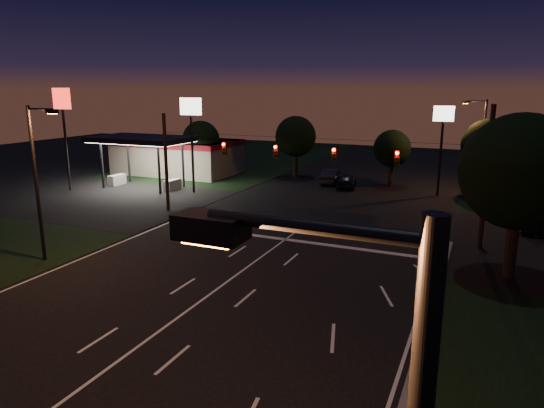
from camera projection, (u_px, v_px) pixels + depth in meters
The scene contains 20 objects.
ground at pixel (191, 308), 22.38m from camera, with size 140.00×140.00×0.00m, color black.
cross_street_left at pixel (103, 199), 44.48m from camera, with size 20.00×16.00×0.02m, color black.
center_line at pixel (97, 376), 17.03m from camera, with size 0.14×40.00×0.01m, color silver.
stop_bar at pixel (328, 245), 31.44m from camera, with size 12.00×0.50×0.01m, color silver.
utility_pole_right at pixel (479, 247), 31.02m from camera, with size 0.30×0.30×9.00m, color black.
utility_pole_left at pixel (168, 210), 40.45m from camera, with size 0.28×0.28×8.00m, color black.
signal_span at pixel (304, 152), 34.43m from camera, with size 24.00×0.40×1.56m.
gas_station at pixel (175, 154), 57.47m from camera, with size 14.20×16.10×5.25m.
pole_sign_left_near at pixel (191, 121), 45.86m from camera, with size 2.20×0.30×9.10m.
pole_sign_left_far at pixel (63, 113), 46.87m from camera, with size 2.00×0.30×10.00m.
pole_sign_right at pixel (442, 130), 44.51m from camera, with size 1.80×0.30×8.40m.
street_light_left at pixel (39, 173), 27.37m from camera, with size 2.20×0.35×9.00m.
street_light_right_far at pixel (480, 140), 45.25m from camera, with size 2.20×0.35×9.00m.
tree_right_near at pixel (520, 173), 24.81m from camera, with size 6.00×6.00×8.76m.
tree_far_a at pixel (202, 140), 55.28m from camera, with size 4.20×4.20×6.42m.
tree_far_b at pixel (296, 137), 54.84m from camera, with size 4.60×4.60×6.98m.
tree_far_c at pixel (392, 149), 49.77m from camera, with size 3.80×3.80×5.86m.
tree_far_d at pixel (489, 146), 44.26m from camera, with size 4.80×4.80×7.30m.
car_oncoming_a at pixel (346, 180), 49.70m from camera, with size 1.84×4.57×1.56m, color black.
car_oncoming_b at pixel (331, 176), 51.92m from camera, with size 1.66×4.75×1.57m, color black.
Camera 1 is at (11.77, -17.40, 9.83)m, focal length 32.00 mm.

